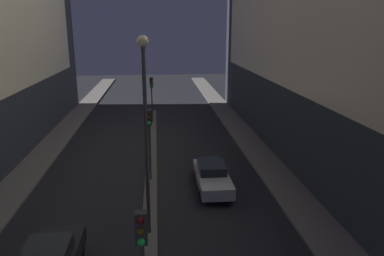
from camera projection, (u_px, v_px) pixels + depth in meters
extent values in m
cube|color=#56544F|center=(151.00, 168.00, 24.06)|extent=(0.72, 33.76, 0.10)
cube|color=#2D2D2D|center=(141.00, 228.00, 9.60)|extent=(0.32, 0.28, 0.90)
sphere|color=#4C0F0F|center=(140.00, 221.00, 9.35)|extent=(0.20, 0.20, 0.20)
sphere|color=#4C380A|center=(141.00, 232.00, 9.43)|extent=(0.20, 0.20, 0.20)
sphere|color=#1EEA4C|center=(141.00, 242.00, 9.51)|extent=(0.20, 0.20, 0.20)
cylinder|color=#383838|center=(150.00, 153.00, 21.75)|extent=(0.12, 0.12, 3.32)
cube|color=#2D2D2D|center=(149.00, 117.00, 21.19)|extent=(0.32, 0.28, 0.90)
sphere|color=#4C0F0F|center=(149.00, 113.00, 20.94)|extent=(0.20, 0.20, 0.20)
sphere|color=#4C380A|center=(149.00, 118.00, 21.02)|extent=(0.20, 0.20, 0.20)
sphere|color=#1EEA4C|center=(149.00, 123.00, 21.10)|extent=(0.20, 0.20, 0.20)
cylinder|color=#383838|center=(152.00, 105.00, 34.89)|extent=(0.12, 0.12, 3.32)
cube|color=#2D2D2D|center=(151.00, 82.00, 34.34)|extent=(0.32, 0.28, 0.90)
sphere|color=#4C0F0F|center=(151.00, 79.00, 34.08)|extent=(0.20, 0.20, 0.20)
sphere|color=#4C380A|center=(151.00, 83.00, 34.16)|extent=(0.20, 0.20, 0.20)
sphere|color=#1EEA4C|center=(151.00, 86.00, 34.24)|extent=(0.20, 0.20, 0.20)
cylinder|color=#383838|center=(146.00, 145.00, 15.44)|extent=(0.16, 0.16, 8.08)
sphere|color=#F9EAB2|center=(143.00, 41.00, 14.33)|extent=(0.47, 0.47, 0.47)
cube|color=black|center=(46.00, 255.00, 12.86)|extent=(1.52, 1.94, 0.58)
cylinder|color=black|center=(40.00, 252.00, 14.63)|extent=(0.22, 0.64, 0.64)
cylinder|color=black|center=(80.00, 250.00, 14.77)|extent=(0.22, 0.64, 0.64)
cube|color=#B2B2B7|center=(212.00, 178.00, 20.96)|extent=(1.72, 4.63, 0.63)
cube|color=black|center=(212.00, 167.00, 21.15)|extent=(1.46, 2.08, 0.47)
cube|color=red|center=(197.00, 163.00, 23.12)|extent=(0.14, 0.04, 0.10)
cube|color=red|center=(216.00, 163.00, 23.23)|extent=(0.14, 0.04, 0.10)
cylinder|color=black|center=(196.00, 174.00, 22.35)|extent=(0.22, 0.64, 0.64)
cylinder|color=black|center=(221.00, 173.00, 22.49)|extent=(0.22, 0.64, 0.64)
cylinder|color=black|center=(202.00, 195.00, 19.60)|extent=(0.22, 0.64, 0.64)
cylinder|color=black|center=(230.00, 194.00, 19.73)|extent=(0.22, 0.64, 0.64)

